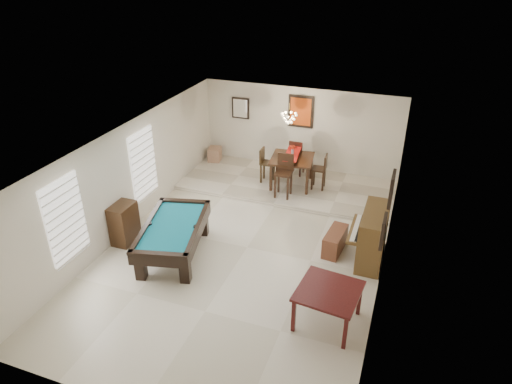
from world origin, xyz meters
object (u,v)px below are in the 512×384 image
Objects in this scene: pool_table at (174,240)px; dining_chair_south at (283,176)px; apothecary_chest at (124,223)px; dining_chair_east at (319,172)px; square_table at (327,306)px; dining_chair_north at (297,157)px; upright_piano at (366,235)px; dining_chair_west at (267,165)px; piano_bench at (335,241)px; dining_table at (292,169)px; corner_bench at (215,154)px; flower_vase at (293,149)px; chandelier at (289,114)px.

pool_table is 3.63m from dining_chair_south.
apothecary_chest is 5.42m from dining_chair_east.
dining_chair_north is (-2.14, 5.70, 0.29)m from square_table.
upright_piano is 4.13m from dining_chair_west.
dining_chair_south reaches higher than square_table.
apothecary_chest is (-4.68, -1.29, 0.24)m from piano_bench.
dining_chair_east is at bearing 110.65° from piano_bench.
dining_table is 0.77m from dining_chair_east.
pool_table is at bearing -33.80° from dining_chair_east.
apothecary_chest reaches higher than corner_bench.
square_table is 4.17× the size of flower_vase.
dining_chair_south reaches higher than dining_chair_west.
dining_chair_south is (-0.02, -0.75, 0.11)m from dining_table.
flower_vase is 1.01m from chandelier.
corner_bench is 3.35m from chandelier.
dining_chair_north is 1.08m from dining_chair_east.
corner_bench is at bearing 162.29° from chandelier.
dining_chair_south is at bearing 51.18° from pool_table.
apothecary_chest is at bearing -126.24° from dining_table.
dining_chair_south is at bearing 133.55° from piano_bench.
square_table is at bearing -151.70° from dining_chair_west.
dining_chair_west reaches higher than pool_table.
dining_chair_east reaches higher than dining_chair_west.
pool_table is at bearing 76.36° from dining_chair_north.
upright_piano is 3.69m from flower_vase.
upright_piano is 5.49m from apothecary_chest.
dining_chair_west is 1.68m from chandelier.
corner_bench is (-2.06, 0.86, -0.29)m from dining_chair_west.
dining_chair_east is (0.82, -0.70, -0.04)m from dining_chair_north.
flower_vase is at bearing -90.50° from dining_chair_east.
dining_chair_east reaches higher than dining_table.
square_table is 7.55m from corner_bench.
dining_chair_north reaches higher than dining_chair_east.
dining_chair_west is 2.26m from corner_bench.
flower_vase is at bearing 97.62° from dining_chair_north.
dining_chair_east is at bearing 3.55° from flower_vase.
upright_piano is 1.31× the size of dining_chair_north.
apothecary_chest is at bearing -91.41° from corner_bench.
square_table is 2.31m from upright_piano.
dining_chair_north is at bearing 110.57° from square_table.
corner_bench is at bearing 163.48° from flower_vase.
dining_chair_east reaches higher than corner_bench.
piano_bench is at bearing 8.62° from pool_table.
dining_chair_south is (-2.11, 4.21, 0.34)m from square_table.
dining_chair_south reaches higher than dining_chair_east.
upright_piano is 5.50× the size of flower_vase.
chandelier reaches higher than apothecary_chest.
corner_bench is (-2.75, 1.57, -0.38)m from dining_chair_south.
upright_piano reaches higher than dining_chair_east.
piano_bench is at bearing -56.04° from dining_table.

